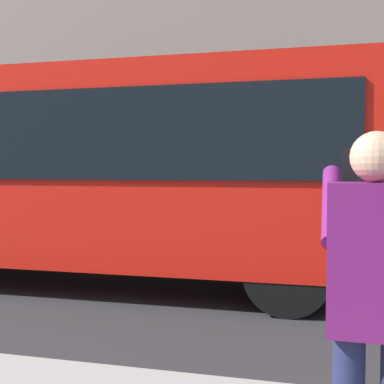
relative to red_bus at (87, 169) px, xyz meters
name	(u,v)px	position (x,y,z in m)	size (l,w,h in m)	color
ground_plane	(368,295)	(-3.99, -0.16, -1.68)	(60.00, 60.00, 0.00)	#2B2B2D
red_bus	(87,169)	(0.00, 0.00, 0.00)	(9.05, 2.54, 3.08)	red
pedestrian_photographer	(375,296)	(-3.67, 4.71, -0.54)	(0.53, 0.52, 1.70)	#1E2347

